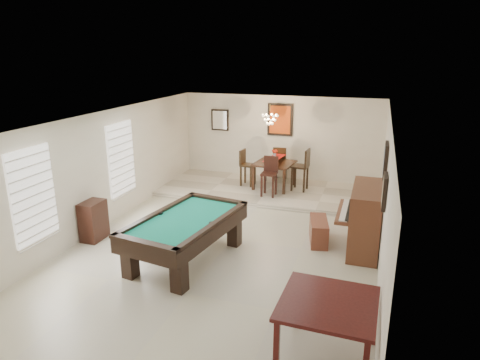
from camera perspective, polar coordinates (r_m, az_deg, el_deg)
The scene contains 25 objects.
ground_plane at distance 9.23m, azimuth -1.16°, elevation -7.95°, with size 6.00×9.00×0.02m, color beige.
wall_back at distance 12.96m, azimuth 5.33°, elevation 5.42°, with size 6.00×0.04×2.60m, color silver.
wall_front at distance 5.08m, azimuth -18.60°, elevation -14.50°, with size 6.00×0.04×2.60m, color silver.
wall_left at distance 10.11m, azimuth -17.51°, elevation 1.39°, with size 0.04×9.00×2.60m, color silver.
wall_right at distance 8.32m, azimuth 18.74°, elevation -2.01°, with size 0.04×9.00×2.60m, color silver.
ceiling at distance 8.46m, azimuth -1.26°, elevation 8.29°, with size 6.00×9.00×0.04m, color white.
dining_step at distance 12.10m, azimuth 3.86°, elevation -1.46°, with size 6.00×2.50×0.12m, color beige.
window_left_front at distance 8.45m, azimuth -25.89°, elevation -1.84°, with size 0.06×1.00×1.70m, color white.
window_left_rear at distance 10.54m, azimuth -15.57°, elevation 2.75°, with size 0.06×1.00×1.70m, color white.
pool_table at distance 8.27m, azimuth -7.22°, elevation -7.89°, with size 1.36×2.52×0.84m, color black, non-canonical shape.
square_table at distance 5.95m, azimuth 11.47°, elevation -18.99°, with size 1.20×1.20×0.83m, color #360F0D, non-canonical shape.
upright_piano at distance 8.90m, azimuth 15.38°, elevation -4.91°, with size 0.88×1.57×1.31m, color brown, non-canonical shape.
piano_bench at distance 9.15m, azimuth 10.43°, elevation -6.70°, with size 0.34×0.88×0.49m, color brown.
apothecary_chest at distance 9.58m, azimuth -18.96°, elevation -5.14°, with size 0.37×0.56×0.84m, color black.
dining_table at distance 12.11m, azimuth 4.59°, elevation 0.96°, with size 1.04×1.04×0.86m, color black, non-canonical shape.
flower_vase at distance 11.97m, azimuth 4.65°, elevation 3.54°, with size 0.16×0.16×0.27m, color red, non-canonical shape.
dining_chair_south at distance 11.38m, azimuth 3.89°, elevation 0.44°, with size 0.39×0.39×1.05m, color black, non-canonical shape.
dining_chair_north at distance 12.80m, azimuth 5.37°, elevation 2.23°, with size 0.38×0.38×1.03m, color black, non-canonical shape.
dining_chair_west at distance 12.26m, azimuth 1.07°, elevation 1.64°, with size 0.38×0.38×1.04m, color black, non-canonical shape.
dining_chair_east at distance 11.93m, azimuth 8.00°, elevation 1.38°, with size 0.43×0.43×1.17m, color black, non-canonical shape.
chandelier at distance 11.56m, azimuth 4.01°, elevation 8.58°, with size 0.44×0.44×0.60m, color #FFE5B2, non-canonical shape.
back_painting at distance 12.82m, azimuth 5.36°, elevation 8.02°, with size 0.75×0.06×0.95m, color #D84C14.
back_mirror at distance 13.37m, azimuth -2.69°, elevation 8.01°, with size 0.55×0.06×0.65m, color white.
right_picture_upper at distance 8.44m, azimuth 18.85°, elevation 2.51°, with size 0.06×0.55×0.65m, color slate.
right_picture_lower at distance 7.24m, azimuth 18.73°, elevation -1.45°, with size 0.06×0.45×0.55m, color gray.
Camera 1 is at (2.75, -7.90, 3.87)m, focal length 32.00 mm.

